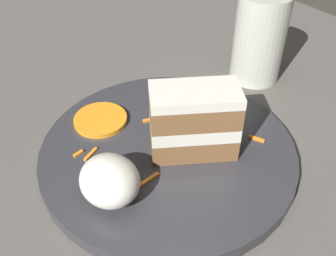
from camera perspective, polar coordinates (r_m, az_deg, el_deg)
The scene contains 8 objects.
ground_plane at distance 0.53m, azimuth -5.31°, elevation -4.70°, with size 6.00×6.00×0.00m, color #38332D.
dining_table at distance 0.52m, azimuth -5.43°, elevation -3.29°, with size 1.22×1.06×0.04m, color #56514C.
plate at distance 0.48m, azimuth 0.00°, elevation -3.52°, with size 0.31×0.31×0.02m, color #333338.
cake_slice at distance 0.44m, azimuth 3.79°, elevation 0.99°, with size 0.10×0.11×0.08m.
cream_dollop at distance 0.40m, azimuth -8.45°, elevation -7.53°, with size 0.07×0.06×0.05m, color white.
orange_garnish at distance 0.51m, azimuth -9.78°, elevation 1.21°, with size 0.07×0.07×0.01m, color orange.
carrot_shreds_scatter at distance 0.46m, azimuth -2.70°, elevation -3.53°, with size 0.12×0.20×0.00m.
drinking_glass at distance 0.61m, azimuth 12.99°, elevation 11.87°, with size 0.08×0.08×0.13m.
Camera 1 is at (0.33, -0.19, 0.38)m, focal length 42.00 mm.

